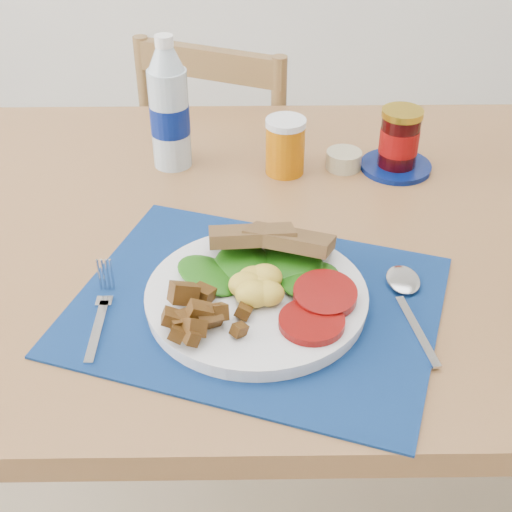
{
  "coord_description": "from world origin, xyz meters",
  "views": [
    {
      "loc": [
        0.02,
        -0.74,
        1.37
      ],
      "look_at": [
        0.03,
        0.04,
        0.8
      ],
      "focal_mm": 50.0,
      "sensor_mm": 36.0,
      "label": 1
    }
  ],
  "objects": [
    {
      "name": "fork",
      "position": [
        -0.17,
        -0.02,
        0.76
      ],
      "size": [
        0.02,
        0.17,
        0.0
      ],
      "rotation": [
        0.0,
        0.0,
        -0.01
      ],
      "color": "#B2B5BA",
      "rests_on": "placemat"
    },
    {
      "name": "breakfast_plate",
      "position": [
        0.03,
        -0.0,
        0.77
      ],
      "size": [
        0.29,
        0.29,
        0.07
      ],
      "rotation": [
        0.0,
        0.0,
        -0.08
      ],
      "color": "silver",
      "rests_on": "placemat"
    },
    {
      "name": "chair_far",
      "position": [
        -0.02,
        0.82,
        0.53
      ],
      "size": [
        0.49,
        0.48,
        1.03
      ],
      "rotation": [
        0.0,
        0.0,
        2.75
      ],
      "color": "#54301E",
      "rests_on": "ground"
    },
    {
      "name": "table",
      "position": [
        0.0,
        0.2,
        0.67
      ],
      "size": [
        1.4,
        0.9,
        0.75
      ],
      "color": "brown",
      "rests_on": "ground"
    },
    {
      "name": "placemat",
      "position": [
        0.03,
        -0.0,
        0.75
      ],
      "size": [
        0.57,
        0.51,
        0.0
      ],
      "primitive_type": "cube",
      "rotation": [
        0.0,
        0.0,
        -0.33
      ],
      "color": "black",
      "rests_on": "table"
    },
    {
      "name": "water_bottle",
      "position": [
        -0.11,
        0.4,
        0.85
      ],
      "size": [
        0.07,
        0.07,
        0.23
      ],
      "color": "#ADBFCC",
      "rests_on": "table"
    },
    {
      "name": "spoon",
      "position": [
        0.24,
        0.01,
        0.76
      ],
      "size": [
        0.05,
        0.2,
        0.01
      ],
      "rotation": [
        0.0,
        0.0,
        0.17
      ],
      "color": "#B2B5BA",
      "rests_on": "placemat"
    },
    {
      "name": "ramekin",
      "position": [
        0.19,
        0.38,
        0.77
      ],
      "size": [
        0.06,
        0.06,
        0.03
      ],
      "primitive_type": "cylinder",
      "color": "tan",
      "rests_on": "table"
    },
    {
      "name": "jam_on_saucer",
      "position": [
        0.29,
        0.38,
        0.8
      ],
      "size": [
        0.13,
        0.13,
        0.11
      ],
      "color": "#051556",
      "rests_on": "table"
    },
    {
      "name": "juice_glass",
      "position": [
        0.09,
        0.37,
        0.8
      ],
      "size": [
        0.07,
        0.07,
        0.09
      ],
      "primitive_type": "cylinder",
      "color": "#B66004",
      "rests_on": "table"
    }
  ]
}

